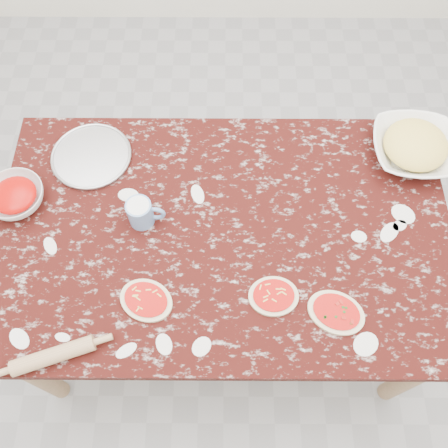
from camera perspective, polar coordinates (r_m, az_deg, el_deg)
ground at (r=2.39m, az=0.00°, el=-8.94°), size 4.00×4.00×0.00m
worktable at (r=1.77m, az=0.00°, el=-2.00°), size 1.60×1.00×0.75m
pizza_tray at (r=1.92m, az=-15.24°, el=7.62°), size 0.37×0.37×0.01m
sauce_bowl at (r=1.88m, az=-23.22°, el=2.92°), size 0.24×0.24×0.07m
cheese_bowl at (r=1.97m, az=21.30°, el=8.24°), size 0.33×0.33×0.08m
flour_mug at (r=1.69m, az=-9.65°, el=1.33°), size 0.13×0.09×0.10m
pizza_left at (r=1.61m, az=-9.10°, el=-8.80°), size 0.22×0.20×0.02m
pizza_mid at (r=1.60m, az=5.82°, el=-8.39°), size 0.17×0.14×0.02m
pizza_right at (r=1.62m, az=12.98°, el=-10.05°), size 0.23×0.20×0.02m
rolling_pin at (r=1.61m, az=-19.37°, el=-14.33°), size 0.25×0.13×0.05m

